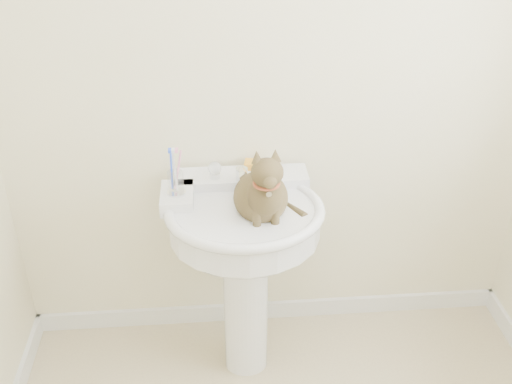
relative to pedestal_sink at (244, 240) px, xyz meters
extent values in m
cube|color=white|center=(0.14, 0.28, -0.62)|extent=(2.20, 0.02, 0.09)
cylinder|color=white|center=(0.00, -0.01, -0.34)|extent=(0.18, 0.18, 0.65)
cylinder|color=white|center=(0.00, -0.01, 0.08)|extent=(0.57, 0.57, 0.12)
ellipsoid|color=white|center=(0.00, -0.01, 0.02)|extent=(0.53, 0.46, 0.21)
torus|color=white|center=(0.00, -0.01, 0.14)|extent=(0.61, 0.61, 0.04)
cube|color=white|center=(0.00, 0.20, 0.15)|extent=(0.54, 0.14, 0.06)
cube|color=white|center=(-0.25, 0.08, 0.15)|extent=(0.12, 0.19, 0.06)
cylinder|color=silver|center=(0.00, 0.16, 0.21)|extent=(0.05, 0.05, 0.05)
cylinder|color=silver|center=(0.00, 0.11, 0.24)|extent=(0.04, 0.04, 0.14)
sphere|color=white|center=(-0.11, 0.18, 0.23)|extent=(0.06, 0.06, 0.06)
sphere|color=white|center=(0.11, 0.18, 0.23)|extent=(0.06, 0.06, 0.06)
cube|color=orange|center=(0.06, 0.24, 0.20)|extent=(0.10, 0.07, 0.03)
cylinder|color=silver|center=(-0.25, 0.07, 0.19)|extent=(0.07, 0.07, 0.01)
cylinder|color=white|center=(-0.25, 0.07, 0.23)|extent=(0.06, 0.06, 0.09)
cylinder|color=blue|center=(-0.26, 0.07, 0.28)|extent=(0.01, 0.01, 0.17)
cylinder|color=white|center=(-0.25, 0.07, 0.28)|extent=(0.01, 0.01, 0.17)
cylinder|color=pink|center=(-0.24, 0.07, 0.28)|extent=(0.01, 0.01, 0.17)
ellipsoid|color=brown|center=(0.06, -0.01, 0.20)|extent=(0.20, 0.23, 0.18)
ellipsoid|color=brown|center=(0.06, -0.09, 0.25)|extent=(0.13, 0.12, 0.17)
ellipsoid|color=brown|center=(0.06, -0.12, 0.36)|extent=(0.11, 0.10, 0.10)
cone|color=brown|center=(0.03, -0.10, 0.41)|extent=(0.04, 0.04, 0.04)
cone|color=brown|center=(0.10, -0.10, 0.41)|extent=(0.04, 0.04, 0.04)
cylinder|color=brown|center=(0.17, 0.01, 0.13)|extent=(0.03, 0.03, 0.21)
torus|color=brown|center=(0.06, -0.11, 0.31)|extent=(0.10, 0.10, 0.01)
camera|label=1|loc=(-0.11, -1.89, 1.35)|focal=42.00mm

